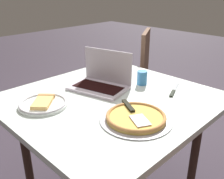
{
  "coord_description": "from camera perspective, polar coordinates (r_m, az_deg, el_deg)",
  "views": [
    {
      "loc": [
        0.95,
        0.96,
        1.36
      ],
      "look_at": [
        -0.01,
        -0.0,
        0.78
      ],
      "focal_mm": 40.61,
      "sensor_mm": 36.0,
      "label": 1
    }
  ],
  "objects": [
    {
      "name": "laptop",
      "position": [
        1.61,
        -2.4,
        2.01
      ],
      "size": [
        0.31,
        0.39,
        0.23
      ],
      "color": "#B9ACBA",
      "rests_on": "dining_table"
    },
    {
      "name": "chair_far",
      "position": [
        2.52,
        4.68,
        3.78
      ],
      "size": [
        0.59,
        0.59,
        0.95
      ],
      "color": "brown",
      "rests_on": "ground_plane"
    },
    {
      "name": "drink_cup",
      "position": [
        1.68,
        6.78,
        2.69
      ],
      "size": [
        0.07,
        0.07,
        0.09
      ],
      "color": "teal",
      "rests_on": "dining_table"
    },
    {
      "name": "pizza_tray",
      "position": [
        1.25,
        5.39,
        -6.25
      ],
      "size": [
        0.36,
        0.36,
        0.03
      ],
      "color": "#A5A2AB",
      "rests_on": "dining_table"
    },
    {
      "name": "table_knife",
      "position": [
        1.62,
        13.7,
        -0.3
      ],
      "size": [
        0.23,
        0.11,
        0.01
      ],
      "color": "#B0B6BE",
      "rests_on": "dining_table"
    },
    {
      "name": "dining_table",
      "position": [
        1.52,
        -0.38,
        -4.34
      ],
      "size": [
        1.14,
        1.08,
        0.73
      ],
      "color": "silver",
      "rests_on": "ground_plane"
    },
    {
      "name": "pizza_plate",
      "position": [
        1.44,
        -15.24,
        -3.08
      ],
      "size": [
        0.26,
        0.26,
        0.04
      ],
      "color": "white",
      "rests_on": "dining_table"
    }
  ]
}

